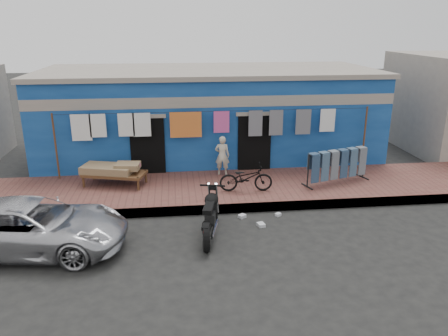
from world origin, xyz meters
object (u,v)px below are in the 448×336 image
(bicycle, at_px, (246,175))
(jeans_rack, at_px, (337,166))
(seated_person, at_px, (222,156))
(car, at_px, (32,226))
(motorcycle, at_px, (210,214))
(charpoy, at_px, (115,174))

(bicycle, xyz_separation_m, jeans_rack, (2.89, 0.40, 0.04))
(seated_person, xyz_separation_m, jeans_rack, (3.42, -1.14, -0.11))
(seated_person, height_order, jeans_rack, seated_person)
(car, height_order, bicycle, bicycle)
(car, bearing_deg, jeans_rack, -63.35)
(car, relative_size, jeans_rack, 1.90)
(car, bearing_deg, motorcycle, -79.80)
(seated_person, bearing_deg, charpoy, 20.66)
(seated_person, relative_size, bicycle, 0.84)
(seated_person, bearing_deg, motorcycle, 90.54)
(bicycle, height_order, charpoy, bicycle)
(car, relative_size, bicycle, 2.82)
(car, height_order, motorcycle, car)
(bicycle, bearing_deg, charpoy, 79.79)
(bicycle, bearing_deg, car, 119.23)
(motorcycle, distance_m, jeans_rack, 4.93)
(jeans_rack, bearing_deg, car, -160.56)
(car, distance_m, bicycle, 5.84)
(jeans_rack, bearing_deg, seated_person, 161.59)
(seated_person, distance_m, jeans_rack, 3.60)
(motorcycle, bearing_deg, jeans_rack, 45.44)
(bicycle, height_order, jeans_rack, jeans_rack)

